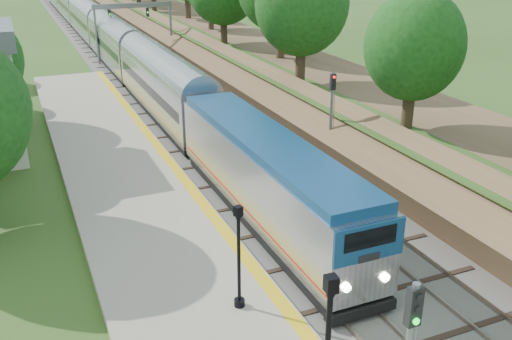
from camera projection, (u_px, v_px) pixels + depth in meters
name	position (u px, v px, depth m)	size (l,w,h in m)	color
trackbed	(123.00, 53.00, 66.09)	(9.50, 170.00, 0.28)	#4C4944
platform	(155.00, 232.00, 26.05)	(6.40, 68.00, 0.38)	gray
yellow_stripe	(214.00, 217.00, 27.02)	(0.55, 68.00, 0.01)	gold
embankment	(192.00, 32.00, 68.42)	(10.64, 170.00, 11.70)	brown
signal_gantry	(133.00, 16.00, 60.20)	(8.40, 0.38, 6.20)	slate
train	(101.00, 34.00, 66.28)	(2.80, 112.36, 4.11)	black
lamppost_far	(239.00, 263.00, 19.91)	(0.39, 0.39, 3.99)	black
signal_farside	(331.00, 110.00, 32.31)	(0.31, 0.25, 5.65)	slate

